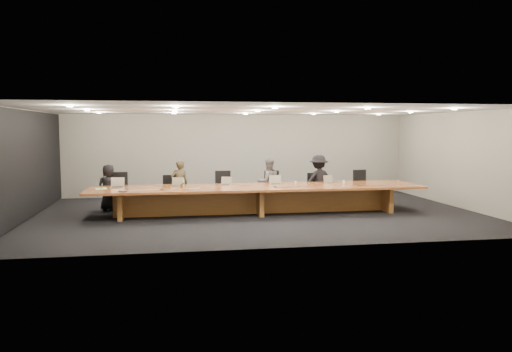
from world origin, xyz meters
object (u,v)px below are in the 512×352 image
at_px(chair_left, 170,192).
at_px(laptop_c, 225,181).
at_px(conference_table, 258,195).
at_px(laptop_b, 177,182).
at_px(mic_left, 161,189).
at_px(chair_right, 317,189).
at_px(person_a, 109,187).
at_px(person_c, 268,182).
at_px(laptop_d, 276,180).
at_px(chair_far_left, 120,191).
at_px(water_bottle, 183,183).
at_px(amber_mug, 182,186).
at_px(laptop_a, 117,182).
at_px(chair_mid_left, 224,189).
at_px(mic_right, 359,185).
at_px(av_box, 124,191).
at_px(paper_cup_far, 344,182).
at_px(paper_cup_near, 296,183).
at_px(mic_center, 275,187).
at_px(person_d, 319,180).
at_px(person_b, 180,184).
at_px(laptop_e, 331,179).
at_px(chair_far_right, 363,186).

relative_size(chair_left, laptop_c, 3.35).
relative_size(conference_table, chair_left, 9.05).
relative_size(laptop_b, mic_left, 2.93).
bearing_deg(chair_right, person_a, 167.62).
distance_m(person_c, laptop_d, 0.86).
distance_m(conference_table, chair_far_left, 3.97).
height_order(chair_left, chair_right, chair_right).
xyz_separation_m(water_bottle, amber_mug, (-0.04, -0.16, -0.05)).
height_order(laptop_a, laptop_d, laptop_a).
xyz_separation_m(chair_mid_left, laptop_c, (-0.03, -0.79, 0.32)).
bearing_deg(laptop_c, chair_right, 37.48).
height_order(laptop_c, mic_right, laptop_c).
bearing_deg(av_box, chair_mid_left, 49.43).
bearing_deg(chair_mid_left, paper_cup_far, -15.79).
bearing_deg(chair_right, laptop_b, 179.76).
height_order(laptop_c, paper_cup_near, laptop_c).
xyz_separation_m(laptop_c, mic_center, (1.25, -0.75, -0.10)).
distance_m(laptop_a, water_bottle, 1.74).
height_order(chair_right, mic_left, chair_right).
bearing_deg(person_c, paper_cup_near, 110.55).
relative_size(laptop_c, water_bottle, 1.47).
distance_m(chair_mid_left, av_box, 3.26).
distance_m(paper_cup_far, av_box, 6.08).
bearing_deg(laptop_c, paper_cup_far, 19.76).
xyz_separation_m(chair_far_left, person_d, (5.84, -0.09, 0.21)).
distance_m(laptop_a, paper_cup_near, 4.85).
bearing_deg(chair_right, chair_left, 167.75).
bearing_deg(chair_right, paper_cup_near, -144.52).
bearing_deg(av_box, water_bottle, 41.19).
height_order(person_b, av_box, person_b).
xyz_separation_m(person_d, av_box, (-5.56, -1.78, 0.01)).
xyz_separation_m(laptop_a, paper_cup_far, (6.27, -0.08, -0.09)).
height_order(paper_cup_far, av_box, paper_cup_far).
relative_size(person_d, laptop_d, 4.53).
height_order(chair_right, water_bottle, chair_right).
bearing_deg(person_c, laptop_d, 84.89).
xyz_separation_m(laptop_e, paper_cup_far, (0.38, -0.06, -0.08)).
bearing_deg(person_c, laptop_b, 10.67).
distance_m(chair_far_right, person_d, 1.48).
distance_m(laptop_a, mic_right, 6.53).
relative_size(laptop_b, laptop_d, 0.96).
height_order(chair_right, amber_mug, chair_right).
relative_size(laptop_e, paper_cup_near, 3.23).
relative_size(conference_table, person_a, 6.82).
xyz_separation_m(chair_far_right, amber_mug, (-5.58, -1.32, 0.27)).
xyz_separation_m(chair_left, laptop_b, (0.19, -0.89, 0.38)).
xyz_separation_m(mic_left, mic_center, (2.99, 0.06, 0.00)).
bearing_deg(paper_cup_near, chair_mid_left, 151.28).
bearing_deg(laptop_a, chair_far_left, 94.69).
xyz_separation_m(person_a, av_box, (0.57, -1.81, 0.11)).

